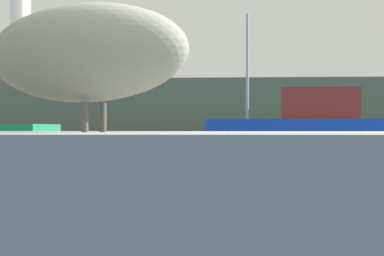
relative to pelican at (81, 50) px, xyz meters
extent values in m
cube|color=#5B664C|center=(1.09, 65.85, 1.83)|extent=(140.00, 12.60, 6.09)
cube|color=gray|center=(0.02, -0.01, -0.78)|extent=(3.75, 2.61, 0.86)
ellipsoid|color=gray|center=(0.02, -0.01, -0.02)|extent=(1.04, 0.70, 0.42)
cylinder|color=white|center=(-0.30, 0.10, 0.19)|extent=(0.09, 0.09, 0.29)
cylinder|color=#4C4742|center=(0.04, -0.09, -0.29)|extent=(0.03, 0.03, 0.13)
cylinder|color=#4C4742|center=(0.08, 0.05, -0.29)|extent=(0.03, 0.03, 0.13)
cube|color=blue|center=(3.48, 22.28, -0.58)|extent=(7.95, 3.19, 1.27)
cube|color=maroon|center=(4.00, 22.24, 0.67)|extent=(3.13, 2.30, 1.23)
cylinder|color=#B2B2B2|center=(1.16, 22.45, 2.20)|extent=(0.12, 0.12, 4.28)
camera|label=1|loc=(0.66, -2.61, -0.34)|focal=58.12mm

